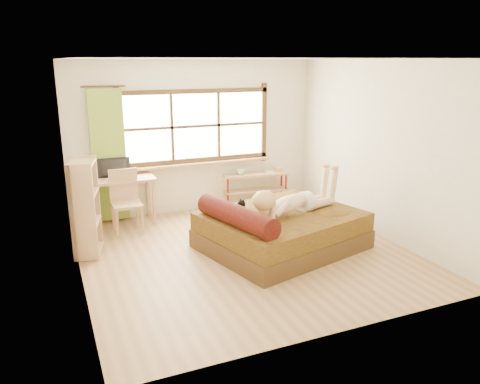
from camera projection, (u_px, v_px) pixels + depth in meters
name	position (u px, v px, depth m)	size (l,w,h in m)	color
floor	(246.00, 253.00, 6.75)	(4.50, 4.50, 0.00)	#9E754C
ceiling	(246.00, 59.00, 6.02)	(4.50, 4.50, 0.00)	white
wall_back	(196.00, 137.00, 8.38)	(4.50, 4.50, 0.00)	silver
wall_front	(342.00, 207.00, 4.39)	(4.50, 4.50, 0.00)	silver
wall_left	(72.00, 177.00, 5.54)	(4.50, 4.50, 0.00)	silver
wall_right	(379.00, 149.00, 7.23)	(4.50, 4.50, 0.00)	silver
window	(196.00, 129.00, 8.31)	(2.80, 0.16, 1.46)	#FFEDBF
curtain	(109.00, 156.00, 7.74)	(0.55, 0.10, 2.20)	#5D7F22
bed	(279.00, 229.00, 6.85)	(2.51, 2.21, 0.82)	#382311
woman	(294.00, 191.00, 6.74)	(1.50, 0.43, 0.64)	#E1B391
kitten	(234.00, 208.00, 6.60)	(0.32, 0.13, 0.26)	black
desk	(115.00, 185.00, 7.72)	(1.29, 0.59, 0.81)	#9E7555
monitor	(113.00, 168.00, 7.69)	(0.56, 0.07, 0.32)	black
chair	(125.00, 198.00, 7.48)	(0.45, 0.45, 1.01)	#9E7555
pipe_shelf	(256.00, 182.00, 8.88)	(1.28, 0.48, 0.71)	#9E7555
cup	(241.00, 172.00, 8.71)	(0.14, 0.14, 0.11)	gray
book	(265.00, 172.00, 8.91)	(0.16, 0.21, 0.02)	gray
bookshelf	(85.00, 208.00, 6.54)	(0.46, 0.65, 1.36)	#9E7555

